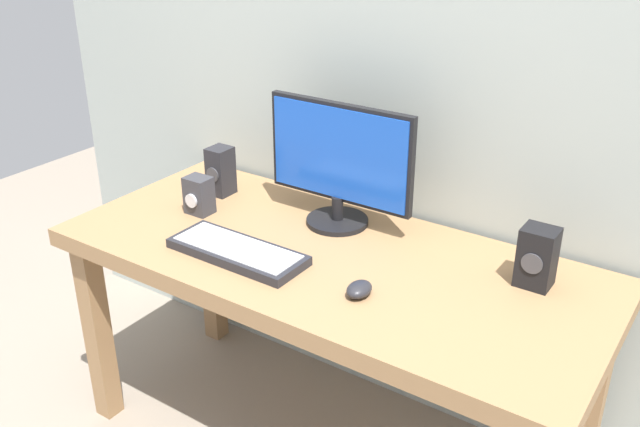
{
  "coord_description": "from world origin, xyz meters",
  "views": [
    {
      "loc": [
        0.98,
        -1.48,
        1.7
      ],
      "look_at": [
        -0.02,
        0.0,
        0.85
      ],
      "focal_mm": 39.35,
      "sensor_mm": 36.0,
      "label": 1
    }
  ],
  "objects_px": {
    "keyboard_primary": "(237,251)",
    "mouse": "(359,289)",
    "desk": "(327,279)",
    "speaker_right": "(537,257)",
    "audio_controller": "(200,195)",
    "monitor": "(339,162)",
    "speaker_left": "(221,171)"
  },
  "relations": [
    {
      "from": "desk",
      "to": "speaker_right",
      "type": "height_order",
      "value": "speaker_right"
    },
    {
      "from": "monitor",
      "to": "speaker_right",
      "type": "xyz_separation_m",
      "value": [
        0.63,
        -0.03,
        -0.12
      ]
    },
    {
      "from": "speaker_right",
      "to": "keyboard_primary",
      "type": "bearing_deg",
      "value": -157.03
    },
    {
      "from": "monitor",
      "to": "mouse",
      "type": "height_order",
      "value": "monitor"
    },
    {
      "from": "keyboard_primary",
      "to": "monitor",
      "type": "bearing_deg",
      "value": 70.83
    },
    {
      "from": "mouse",
      "to": "speaker_left",
      "type": "distance_m",
      "value": 0.79
    },
    {
      "from": "keyboard_primary",
      "to": "speaker_left",
      "type": "xyz_separation_m",
      "value": [
        -0.33,
        0.31,
        0.07
      ]
    },
    {
      "from": "monitor",
      "to": "mouse",
      "type": "bearing_deg",
      "value": -50.38
    },
    {
      "from": "mouse",
      "to": "speaker_right",
      "type": "relative_size",
      "value": 0.51
    },
    {
      "from": "mouse",
      "to": "audio_controller",
      "type": "xyz_separation_m",
      "value": [
        -0.69,
        0.15,
        0.04
      ]
    },
    {
      "from": "speaker_left",
      "to": "mouse",
      "type": "bearing_deg",
      "value": -22.37
    },
    {
      "from": "monitor",
      "to": "mouse",
      "type": "distance_m",
      "value": 0.47
    },
    {
      "from": "mouse",
      "to": "speaker_left",
      "type": "height_order",
      "value": "speaker_left"
    },
    {
      "from": "speaker_right",
      "to": "audio_controller",
      "type": "distance_m",
      "value": 1.05
    },
    {
      "from": "mouse",
      "to": "monitor",
      "type": "bearing_deg",
      "value": 128.74
    },
    {
      "from": "monitor",
      "to": "mouse",
      "type": "xyz_separation_m",
      "value": [
        0.28,
        -0.33,
        -0.18
      ]
    },
    {
      "from": "keyboard_primary",
      "to": "mouse",
      "type": "xyz_separation_m",
      "value": [
        0.4,
        0.01,
        0.0
      ]
    },
    {
      "from": "mouse",
      "to": "speaker_right",
      "type": "height_order",
      "value": "speaker_right"
    },
    {
      "from": "desk",
      "to": "mouse",
      "type": "distance_m",
      "value": 0.27
    },
    {
      "from": "speaker_right",
      "to": "audio_controller",
      "type": "xyz_separation_m",
      "value": [
        -1.04,
        -0.16,
        -0.02
      ]
    },
    {
      "from": "desk",
      "to": "keyboard_primary",
      "type": "relative_size",
      "value": 3.87
    },
    {
      "from": "monitor",
      "to": "speaker_right",
      "type": "bearing_deg",
      "value": -2.55
    },
    {
      "from": "keyboard_primary",
      "to": "mouse",
      "type": "relative_size",
      "value": 4.98
    },
    {
      "from": "monitor",
      "to": "speaker_left",
      "type": "xyz_separation_m",
      "value": [
        -0.46,
        -0.03,
        -0.12
      ]
    },
    {
      "from": "desk",
      "to": "keyboard_primary",
      "type": "height_order",
      "value": "keyboard_primary"
    },
    {
      "from": "speaker_left",
      "to": "keyboard_primary",
      "type": "bearing_deg",
      "value": -43.17
    },
    {
      "from": "desk",
      "to": "speaker_right",
      "type": "xyz_separation_m",
      "value": [
        0.55,
        0.16,
        0.17
      ]
    },
    {
      "from": "desk",
      "to": "speaker_left",
      "type": "relative_size",
      "value": 9.68
    },
    {
      "from": "speaker_right",
      "to": "speaker_left",
      "type": "distance_m",
      "value": 1.09
    },
    {
      "from": "monitor",
      "to": "speaker_left",
      "type": "height_order",
      "value": "monitor"
    },
    {
      "from": "speaker_left",
      "to": "audio_controller",
      "type": "relative_size",
      "value": 1.35
    },
    {
      "from": "keyboard_primary",
      "to": "audio_controller",
      "type": "distance_m",
      "value": 0.33
    }
  ]
}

